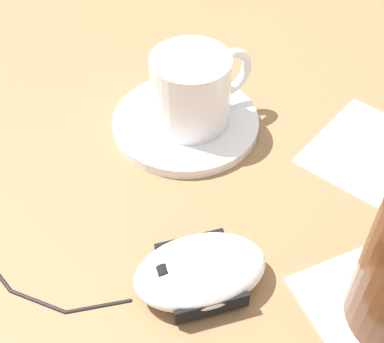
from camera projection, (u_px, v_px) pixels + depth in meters
ground_plane at (280, 197)px, 0.48m from camera, size 3.00×3.00×0.00m
saucer at (186, 122)px, 0.54m from camera, size 0.15×0.15×0.01m
coffee_cup at (193, 89)px, 0.51m from camera, size 0.08×0.10×0.07m
computer_mouse at (200, 271)px, 0.40m from camera, size 0.09×0.11×0.03m
mouse_cable at (13, 256)px, 0.43m from camera, size 0.15×0.16×0.00m
napkin_spare at (380, 156)px, 0.51m from camera, size 0.17×0.17×0.00m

